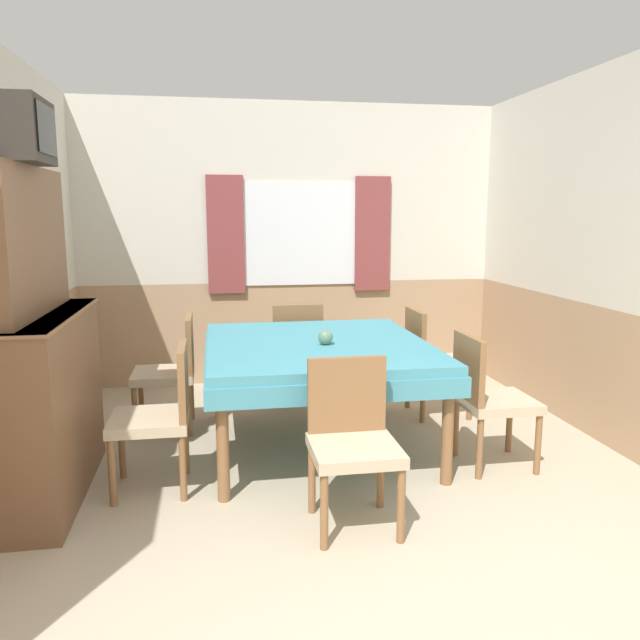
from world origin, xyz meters
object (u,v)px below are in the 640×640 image
(chair_right_far, at_px, (431,358))
(chair_head_window, at_px, (296,347))
(dining_table, at_px, (317,356))
(sideboard, at_px, (34,363))
(chair_left_far, at_px, (172,368))
(chair_head_near, at_px, (352,436))
(chair_left_near, at_px, (161,412))
(tv, at_px, (17,130))
(vase, at_px, (325,337))
(chair_right_near, at_px, (488,395))

(chair_right_far, relative_size, chair_head_window, 1.00)
(dining_table, xyz_separation_m, sideboard, (-1.67, -0.50, 0.14))
(chair_left_far, relative_size, chair_head_near, 1.00)
(chair_left_near, xyz_separation_m, tv, (-0.62, -0.13, 1.54))
(sideboard, bearing_deg, vase, 13.29)
(chair_left_far, xyz_separation_m, tv, (-0.62, -1.18, 1.54))
(dining_table, distance_m, chair_left_far, 1.14)
(chair_head_window, relative_size, vase, 8.48)
(chair_head_window, bearing_deg, chair_left_near, -121.71)
(sideboard, bearing_deg, chair_left_far, 56.89)
(tv, bearing_deg, vase, 18.61)
(chair_head_near, relative_size, chair_head_window, 1.00)
(tv, height_order, vase, tv)
(chair_right_near, height_order, chair_left_near, same)
(chair_left_near, height_order, sideboard, sideboard)
(chair_left_near, distance_m, sideboard, 0.74)
(chair_right_far, bearing_deg, chair_left_far, -90.00)
(chair_left_near, bearing_deg, vase, -67.69)
(chair_right_near, xyz_separation_m, chair_left_near, (-2.01, 0.00, 0.00))
(chair_right_near, xyz_separation_m, tv, (-2.63, -0.13, 1.54))
(chair_head_near, relative_size, tv, 1.98)
(chair_right_near, height_order, tv, tv)
(chair_left_near, relative_size, tv, 1.98)
(dining_table, xyz_separation_m, chair_right_far, (1.00, 0.52, -0.17))
(chair_left_far, distance_m, chair_head_window, 1.16)
(dining_table, bearing_deg, chair_left_far, 152.42)
(chair_left_near, distance_m, vase, 1.17)
(chair_left_far, distance_m, chair_head_near, 1.91)
(chair_head_near, bearing_deg, chair_right_near, -150.16)
(chair_left_far, bearing_deg, dining_table, -117.58)
(chair_head_window, bearing_deg, vase, -88.30)
(tv, bearing_deg, chair_left_near, 12.09)
(dining_table, relative_size, chair_right_far, 1.99)
(chair_right_near, bearing_deg, chair_left_far, -117.58)
(chair_right_near, relative_size, chair_head_near, 1.00)
(chair_head_near, height_order, vase, chair_head_near)
(chair_right_far, distance_m, chair_head_window, 1.16)
(chair_head_near, height_order, sideboard, sideboard)
(chair_head_window, bearing_deg, chair_right_near, -58.29)
(chair_left_near, xyz_separation_m, chair_left_far, (0.00, 1.05, 0.00))
(chair_left_near, relative_size, sideboard, 0.46)
(chair_right_near, relative_size, tv, 1.98)
(chair_right_near, relative_size, chair_left_far, 1.00)
(vase, bearing_deg, dining_table, 109.93)
(chair_head_near, height_order, chair_right_far, same)
(chair_left_near, xyz_separation_m, chair_right_far, (2.01, 1.05, 0.00))
(dining_table, distance_m, chair_head_window, 1.11)
(chair_left_far, height_order, chair_head_near, same)
(chair_right_far, height_order, sideboard, sideboard)
(chair_right_near, distance_m, vase, 1.10)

